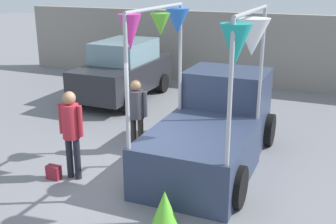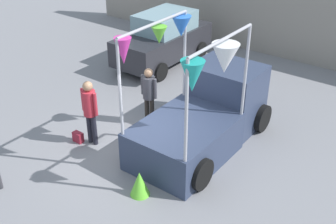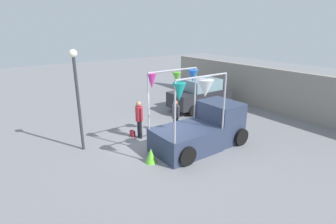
{
  "view_description": "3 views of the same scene",
  "coord_description": "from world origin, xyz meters",
  "px_view_note": "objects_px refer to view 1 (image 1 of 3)",
  "views": [
    {
      "loc": [
        3.36,
        -6.68,
        3.85
      ],
      "look_at": [
        0.33,
        0.55,
        1.3
      ],
      "focal_mm": 45.0,
      "sensor_mm": 36.0,
      "label": 1
    },
    {
      "loc": [
        5.83,
        -6.62,
        6.21
      ],
      "look_at": [
        0.5,
        0.5,
        1.13
      ],
      "focal_mm": 45.0,
      "sensor_mm": 36.0,
      "label": 2
    },
    {
      "loc": [
        8.69,
        -5.9,
        4.99
      ],
      "look_at": [
        0.02,
        0.28,
        1.49
      ],
      "focal_mm": 28.0,
      "sensor_mm": 36.0,
      "label": 3
    }
  ],
  "objects_px": {
    "vendor_truck": "(215,122)",
    "person_customer": "(71,126)",
    "handbag": "(54,172)",
    "person_vendor": "(136,109)",
    "folded_kite_bundle_lime": "(165,208)",
    "parked_car": "(124,70)"
  },
  "relations": [
    {
      "from": "person_customer",
      "to": "person_vendor",
      "type": "relative_size",
      "value": 1.06
    },
    {
      "from": "person_vendor",
      "to": "person_customer",
      "type": "bearing_deg",
      "value": -108.36
    },
    {
      "from": "parked_car",
      "to": "person_customer",
      "type": "bearing_deg",
      "value": -71.73
    },
    {
      "from": "vendor_truck",
      "to": "handbag",
      "type": "relative_size",
      "value": 14.57
    },
    {
      "from": "person_vendor",
      "to": "handbag",
      "type": "xyz_separation_m",
      "value": [
        -0.91,
        -1.88,
        -0.87
      ]
    },
    {
      "from": "handbag",
      "to": "folded_kite_bundle_lime",
      "type": "height_order",
      "value": "folded_kite_bundle_lime"
    },
    {
      "from": "person_customer",
      "to": "handbag",
      "type": "xyz_separation_m",
      "value": [
        -0.35,
        -0.2,
        -0.94
      ]
    },
    {
      "from": "person_customer",
      "to": "handbag",
      "type": "height_order",
      "value": "person_customer"
    },
    {
      "from": "vendor_truck",
      "to": "person_customer",
      "type": "distance_m",
      "value": 2.99
    },
    {
      "from": "vendor_truck",
      "to": "parked_car",
      "type": "distance_m",
      "value": 5.37
    },
    {
      "from": "person_customer",
      "to": "folded_kite_bundle_lime",
      "type": "distance_m",
      "value": 2.57
    },
    {
      "from": "parked_car",
      "to": "person_customer",
      "type": "distance_m",
      "value": 5.67
    },
    {
      "from": "parked_car",
      "to": "person_vendor",
      "type": "relative_size",
      "value": 2.39
    },
    {
      "from": "vendor_truck",
      "to": "folded_kite_bundle_lime",
      "type": "relative_size",
      "value": 6.8
    },
    {
      "from": "parked_car",
      "to": "person_vendor",
      "type": "height_order",
      "value": "parked_car"
    },
    {
      "from": "folded_kite_bundle_lime",
      "to": "person_customer",
      "type": "bearing_deg",
      "value": 160.27
    },
    {
      "from": "vendor_truck",
      "to": "person_vendor",
      "type": "distance_m",
      "value": 1.77
    },
    {
      "from": "person_vendor",
      "to": "parked_car",
      "type": "bearing_deg",
      "value": 122.2
    },
    {
      "from": "vendor_truck",
      "to": "person_vendor",
      "type": "xyz_separation_m",
      "value": [
        -1.75,
        -0.21,
        0.13
      ]
    },
    {
      "from": "person_vendor",
      "to": "folded_kite_bundle_lime",
      "type": "distance_m",
      "value": 3.14
    },
    {
      "from": "person_customer",
      "to": "folded_kite_bundle_lime",
      "type": "bearing_deg",
      "value": -19.73
    },
    {
      "from": "person_customer",
      "to": "folded_kite_bundle_lime",
      "type": "xyz_separation_m",
      "value": [
        2.31,
        -0.83,
        -0.78
      ]
    }
  ]
}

